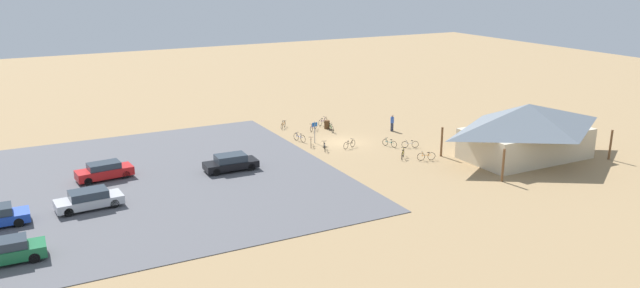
# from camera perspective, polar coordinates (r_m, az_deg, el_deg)

# --- Properties ---
(ground) EXTENTS (160.00, 160.00, 0.00)m
(ground) POSITION_cam_1_polar(r_m,az_deg,el_deg) (60.91, 2.04, 0.13)
(ground) COLOR #9E7F56
(ground) RESTS_ON ground
(parking_lot_asphalt) EXTENTS (38.66, 30.46, 0.05)m
(parking_lot_asphalt) POSITION_cam_1_polar(r_m,az_deg,el_deg) (51.17, -20.31, -4.01)
(parking_lot_asphalt) COLOR #56565B
(parking_lot_asphalt) RESTS_ON ground
(bike_pavilion) EXTENTS (13.14, 8.13, 5.02)m
(bike_pavilion) POSITION_cam_1_polar(r_m,az_deg,el_deg) (58.32, 18.63, 1.41)
(bike_pavilion) COLOR beige
(bike_pavilion) RESTS_ON ground
(trash_bin) EXTENTS (0.60, 0.60, 0.90)m
(trash_bin) POSITION_cam_1_polar(r_m,az_deg,el_deg) (66.05, 0.65, 1.82)
(trash_bin) COLOR brown
(trash_bin) RESTS_ON ground
(lot_sign) EXTENTS (0.56, 0.08, 2.20)m
(lot_sign) POSITION_cam_1_polar(r_m,az_deg,el_deg) (60.30, -0.49, 1.37)
(lot_sign) COLOR #99999E
(lot_sign) RESTS_ON ground
(bicycle_purple_mid_cluster) EXTENTS (1.30, 1.13, 0.81)m
(bicycle_purple_mid_cluster) POSITION_cam_1_polar(r_m,az_deg,el_deg) (65.27, -0.63, 1.55)
(bicycle_purple_mid_cluster) COLOR black
(bicycle_purple_mid_cluster) RESTS_ON ground
(bicycle_orange_yard_front) EXTENTS (1.63, 0.64, 0.83)m
(bicycle_orange_yard_front) POSITION_cam_1_polar(r_m,az_deg,el_deg) (56.01, 9.82, -1.13)
(bicycle_orange_yard_front) COLOR black
(bicycle_orange_yard_front) RESTS_ON ground
(bicycle_silver_back_row) EXTENTS (0.77, 1.64, 0.79)m
(bicycle_silver_back_row) POSITION_cam_1_polar(r_m,az_deg,el_deg) (58.25, 0.42, -0.23)
(bicycle_silver_back_row) COLOR black
(bicycle_silver_back_row) RESTS_ON ground
(bicycle_teal_yard_right) EXTENTS (0.71, 1.56, 0.79)m
(bicycle_teal_yard_right) POSITION_cam_1_polar(r_m,az_deg,el_deg) (59.82, 6.46, 0.09)
(bicycle_teal_yard_right) COLOR black
(bicycle_teal_yard_right) RESTS_ON ground
(bicycle_green_edge_north) EXTENTS (0.53, 1.71, 0.86)m
(bicycle_green_edge_north) POSITION_cam_1_polar(r_m,az_deg,el_deg) (64.80, 1.04, 1.48)
(bicycle_green_edge_north) COLOR black
(bicycle_green_edge_north) RESTS_ON ground
(bicycle_red_yard_center) EXTENTS (0.81, 1.56, 0.81)m
(bicycle_red_yard_center) POSITION_cam_1_polar(r_m,az_deg,el_deg) (59.57, -0.85, 0.14)
(bicycle_red_yard_center) COLOR black
(bicycle_red_yard_center) RESTS_ON ground
(bicycle_yellow_near_sign) EXTENTS (1.19, 1.29, 0.88)m
(bicycle_yellow_near_sign) POSITION_cam_1_polar(r_m,az_deg,el_deg) (56.32, 7.68, -0.93)
(bicycle_yellow_near_sign) COLOR black
(bicycle_yellow_near_sign) RESTS_ON ground
(bicycle_white_lone_east) EXTENTS (1.51, 0.76, 0.76)m
(bicycle_white_lone_east) POSITION_cam_1_polar(r_m,az_deg,el_deg) (59.69, 8.35, -0.02)
(bicycle_white_lone_east) COLOR black
(bicycle_white_lone_east) RESTS_ON ground
(bicycle_blue_lone_west) EXTENTS (0.59, 1.74, 0.84)m
(bicycle_blue_lone_west) POSITION_cam_1_polar(r_m,az_deg,el_deg) (61.22, -1.91, 0.60)
(bicycle_blue_lone_west) COLOR black
(bicycle_blue_lone_west) RESTS_ON ground
(bicycle_black_front_row) EXTENTS (1.63, 0.67, 0.84)m
(bicycle_black_front_row) POSITION_cam_1_polar(r_m,az_deg,el_deg) (59.03, 2.75, -0.03)
(bicycle_black_front_row) COLOR black
(bicycle_black_front_row) RESTS_ON ground
(bicycle_purple_yard_left) EXTENTS (1.56, 0.95, 0.85)m
(bicycle_purple_yard_left) POSITION_cam_1_polar(r_m,az_deg,el_deg) (67.61, 0.27, 2.09)
(bicycle_purple_yard_left) COLOR black
(bicycle_purple_yard_left) RESTS_ON ground
(bicycle_orange_edge_south) EXTENTS (1.13, 1.32, 0.77)m
(bicycle_orange_edge_south) POSITION_cam_1_polar(r_m,az_deg,el_deg) (66.42, -3.43, 1.78)
(bicycle_orange_edge_south) COLOR black
(bicycle_orange_edge_south) RESTS_ON ground
(car_black_far_end) EXTENTS (4.56, 1.99, 1.40)m
(car_black_far_end) POSITION_cam_1_polar(r_m,az_deg,el_deg) (52.80, -8.27, -1.71)
(car_black_far_end) COLOR black
(car_black_far_end) RESTS_ON parking_lot_asphalt
(car_silver_second_row) EXTENTS (4.71, 2.19, 1.38)m
(car_silver_second_row) POSITION_cam_1_polar(r_m,az_deg,el_deg) (47.14, -20.63, -4.82)
(car_silver_second_row) COLOR #BCBCC1
(car_silver_second_row) RESTS_ON parking_lot_asphalt
(car_green_aisle_side) EXTENTS (4.55, 1.84, 1.44)m
(car_green_aisle_side) POSITION_cam_1_polar(r_m,az_deg,el_deg) (40.76, -27.23, -8.86)
(car_green_aisle_side) COLOR #1E6B3D
(car_green_aisle_side) RESTS_ON parking_lot_asphalt
(car_red_back_corner) EXTENTS (4.56, 2.14, 1.41)m
(car_red_back_corner) POSITION_cam_1_polar(r_m,az_deg,el_deg) (53.08, -19.36, -2.37)
(car_red_back_corner) COLOR red
(car_red_back_corner) RESTS_ON parking_lot_asphalt
(visitor_at_bikes) EXTENTS (0.40, 0.39, 1.76)m
(visitor_at_bikes) POSITION_cam_1_polar(r_m,az_deg,el_deg) (65.41, 6.71, 1.99)
(visitor_at_bikes) COLOR #2D3347
(visitor_at_bikes) RESTS_ON ground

